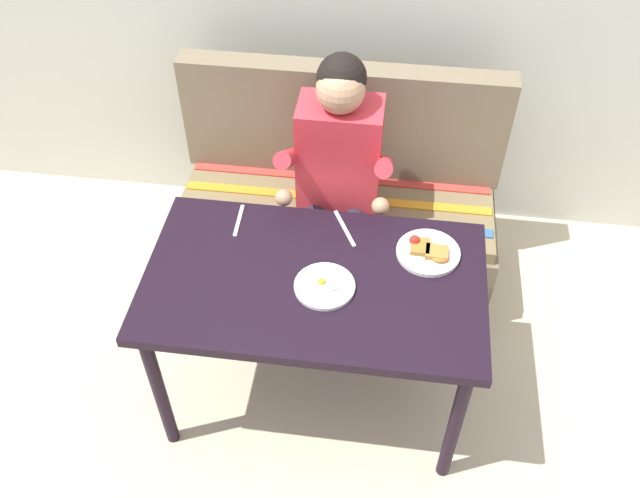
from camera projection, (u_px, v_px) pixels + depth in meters
The scene contains 8 objects.
ground_plane at pixel (315, 391), 2.91m from camera, with size 8.00×8.00×0.00m, color beige.
table at pixel (315, 293), 2.44m from camera, with size 1.20×0.70×0.73m.
couch at pixel (337, 213), 3.20m from camera, with size 1.44×0.56×1.00m.
person at pixel (337, 169), 2.78m from camera, with size 0.45×0.61×1.21m.
plate_breakfast at pixel (428, 252), 2.45m from camera, with size 0.23×0.23×0.05m.
plate_eggs at pixel (325, 286), 2.34m from camera, with size 0.21×0.21×0.04m.
fork at pixel (239, 220), 2.58m from camera, with size 0.01×0.17×0.01m, color silver.
knife at pixel (345, 228), 2.55m from camera, with size 0.01×0.20×0.01m, color silver.
Camera 1 is at (0.23, -1.56, 2.52)m, focal length 38.25 mm.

